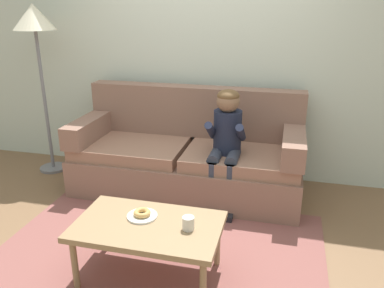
{
  "coord_description": "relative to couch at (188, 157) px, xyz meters",
  "views": [
    {
      "loc": [
        0.86,
        -2.67,
        1.82
      ],
      "look_at": [
        0.08,
        0.45,
        0.65
      ],
      "focal_mm": 36.31,
      "sensor_mm": 36.0,
      "label": 1
    }
  ],
  "objects": [
    {
      "name": "toy_controller",
      "position": [
        -0.4,
        -0.84,
        -0.33
      ],
      "size": [
        0.23,
        0.09,
        0.05
      ],
      "rotation": [
        0.0,
        0.0,
        -0.28
      ],
      "color": "#339E56",
      "rests_on": "ground"
    },
    {
      "name": "plate",
      "position": [
        0.02,
        -1.33,
        0.08
      ],
      "size": [
        0.21,
        0.21,
        0.01
      ],
      "primitive_type": "cylinder",
      "color": "white",
      "rests_on": "coffee_table"
    },
    {
      "name": "area_rug",
      "position": [
        0.07,
        -1.11,
        -0.35
      ],
      "size": [
        2.49,
        1.65,
        0.01
      ],
      "primitive_type": "cube",
      "color": "brown",
      "rests_on": "ground"
    },
    {
      "name": "person_child",
      "position": [
        0.42,
        -0.22,
        0.31
      ],
      "size": [
        0.34,
        0.58,
        1.1
      ],
      "color": "#1E2338",
      "rests_on": "ground"
    },
    {
      "name": "coffee_table",
      "position": [
        0.09,
        -1.4,
        0.02
      ],
      "size": [
        0.99,
        0.6,
        0.43
      ],
      "color": "#937551",
      "rests_on": "ground"
    },
    {
      "name": "wall_back",
      "position": [
        0.07,
        0.54,
        1.04
      ],
      "size": [
        8.0,
        0.1,
        2.8
      ],
      "primitive_type": "cube",
      "color": "beige",
      "rests_on": "ground"
    },
    {
      "name": "floor_lamp",
      "position": [
        -1.65,
        0.1,
        1.21
      ],
      "size": [
        0.43,
        0.43,
        1.82
      ],
      "color": "slate",
      "rests_on": "ground"
    },
    {
      "name": "donut",
      "position": [
        0.02,
        -1.33,
        0.1
      ],
      "size": [
        0.14,
        0.14,
        0.04
      ],
      "primitive_type": "torus",
      "rotation": [
        0.0,
        0.0,
        1.78
      ],
      "color": "tan",
      "rests_on": "plate"
    },
    {
      "name": "couch",
      "position": [
        0.0,
        0.0,
        0.0
      ],
      "size": [
        2.24,
        0.9,
        1.02
      ],
      "color": "#846051",
      "rests_on": "ground"
    },
    {
      "name": "ground",
      "position": [
        0.07,
        -0.86,
        -0.36
      ],
      "size": [
        10.0,
        10.0,
        0.0
      ],
      "primitive_type": "plane",
      "color": "brown"
    },
    {
      "name": "mug",
      "position": [
        0.37,
        -1.4,
        0.11
      ],
      "size": [
        0.08,
        0.08,
        0.09
      ],
      "primitive_type": "cylinder",
      "color": "silver",
      "rests_on": "coffee_table"
    }
  ]
}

